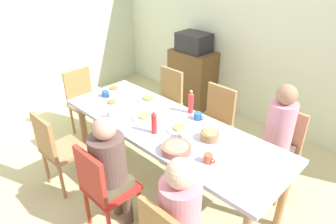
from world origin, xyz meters
The scene contains 29 objects.
ground_plane centered at (0.00, 0.00, 0.00)m, with size 6.80×6.80×0.00m, color #C8BE8C.
wall_back centered at (0.00, 2.00, 1.30)m, with size 5.91×0.12×2.60m, color silver.
wall_left centered at (-2.89, 0.00, 1.30)m, with size 0.12×4.11×2.60m, color silver.
dining_table centered at (0.00, 0.00, 0.69)m, with size 2.43×0.84×0.77m.
person_0 centered at (0.81, -0.71, 0.71)m, with size 0.30×0.30×1.19m.
chair_1 centered at (0.00, 0.80, 0.51)m, with size 0.40×0.40×0.90m.
chair_2 centered at (-1.59, 0.00, 0.51)m, with size 0.40×0.40×0.90m.
chair_3 centered at (-0.81, 0.80, 0.51)m, with size 0.40×0.40×0.90m.
chair_4 centered at (-0.81, -0.80, 0.51)m, with size 0.40×0.40×0.90m.
chair_5 centered at (0.00, -0.80, 0.51)m, with size 0.40×0.40×0.90m.
person_5 centered at (0.00, -0.71, 0.69)m, with size 0.30×0.30×1.15m.
chair_6 centered at (0.81, 0.80, 0.51)m, with size 0.40×0.40×0.90m.
person_6 centered at (0.81, 0.71, 0.72)m, with size 0.30×0.30×1.22m.
plate_0 centered at (-0.77, -0.10, 0.78)m, with size 0.21×0.21×0.04m.
plate_1 centered at (0.13, 0.02, 0.78)m, with size 0.25×0.25×0.04m.
plate_2 centered at (-1.06, 0.14, 0.78)m, with size 0.21×0.21×0.04m.
plate_3 centered at (-0.28, -0.06, 0.78)m, with size 0.25×0.25×0.04m.
plate_4 centered at (-0.56, 0.25, 0.78)m, with size 0.26×0.26×0.04m.
bowl_0 centered at (0.35, -0.26, 0.81)m, with size 0.25×0.25×0.08m.
bowl_1 centered at (0.44, 0.09, 0.82)m, with size 0.17×0.17×0.10m.
cup_0 centered at (0.13, 0.30, 0.81)m, with size 0.12×0.08×0.07m.
cup_1 centered at (-0.50, -0.31, 0.82)m, with size 0.12×0.09×0.09m.
cup_2 centered at (0.27, -0.09, 0.81)m, with size 0.12×0.08×0.08m.
cup_3 centered at (0.63, -0.18, 0.81)m, with size 0.11×0.07×0.08m.
cup_4 centered at (-0.97, -0.04, 0.81)m, with size 0.12×0.08×0.07m.
bottle_0 centered at (0.00, -0.18, 0.88)m, with size 0.05×0.05×0.24m.
bottle_1 centered at (-0.01, 0.35, 0.89)m, with size 0.06×0.06×0.25m.
side_cabinet centered at (-1.10, 1.70, 0.45)m, with size 0.70×0.44×0.90m, color brown.
microwave centered at (-1.10, 1.70, 1.04)m, with size 0.48×0.36×0.28m, color black.
Camera 1 is at (1.74, -1.79, 2.29)m, focal length 31.85 mm.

